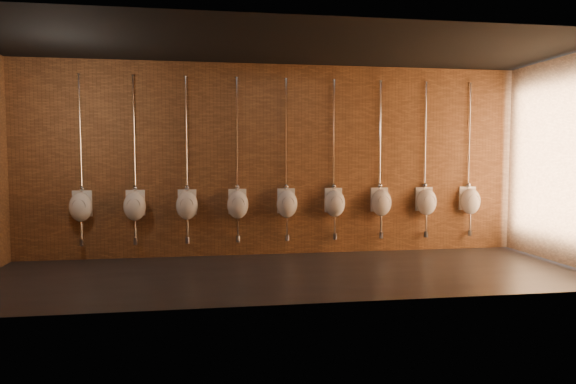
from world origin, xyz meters
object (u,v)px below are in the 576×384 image
urinal_2 (187,204)px  urinal_3 (238,204)px  urinal_0 (81,206)px  urinal_7 (426,201)px  urinal_4 (287,203)px  urinal_5 (335,202)px  urinal_6 (381,202)px  urinal_1 (135,205)px  urinal_8 (470,200)px

urinal_2 → urinal_3: (0.82, 0.00, 0.00)m
urinal_0 → urinal_7: size_ratio=1.00×
urinal_4 → urinal_2: bearing=180.0°
urinal_3 → urinal_4: 0.82m
urinal_7 → urinal_5: bearing=180.0°
urinal_2 → urinal_3: 0.82m
urinal_3 → urinal_7: (3.30, 0.00, 0.00)m
urinal_4 → urinal_7: size_ratio=1.00×
urinal_0 → urinal_6: size_ratio=1.00×
urinal_1 → urinal_5: 3.30m
urinal_1 → urinal_7: (4.94, 0.00, 0.00)m
urinal_3 → urinal_5: size_ratio=1.00×
urinal_5 → urinal_3: bearing=180.0°
urinal_3 → urinal_4: (0.82, 0.00, 0.00)m
urinal_8 → urinal_7: bearing=180.0°
urinal_6 → urinal_7: 0.82m
urinal_0 → urinal_4: 3.30m
urinal_5 → urinal_6: (0.82, 0.00, 0.00)m
urinal_2 → urinal_4: bearing=0.0°
urinal_2 → urinal_8: bearing=0.0°
urinal_7 → urinal_8: size_ratio=1.00×
urinal_1 → urinal_3: (1.65, 0.00, 0.00)m
urinal_0 → urinal_4: same height
urinal_5 → urinal_7: bearing=0.0°
urinal_1 → urinal_8: bearing=0.0°
urinal_2 → urinal_8: same height
urinal_2 → urinal_6: same height
urinal_5 → urinal_7: (1.65, 0.00, 0.00)m
urinal_7 → urinal_8: (0.82, 0.00, 0.00)m
urinal_2 → urinal_7: (4.12, 0.00, 0.00)m
urinal_6 → urinal_4: bearing=180.0°
urinal_3 → urinal_8: size_ratio=1.00×
urinal_6 → urinal_8: same height
urinal_5 → urinal_8: same height
urinal_3 → urinal_5: (1.65, 0.00, 0.00)m
urinal_0 → urinal_8: (6.59, 0.00, 0.00)m
urinal_0 → urinal_1: 0.82m
urinal_2 → urinal_7: same height
urinal_0 → urinal_3: bearing=0.0°
urinal_0 → urinal_8: size_ratio=1.00×
urinal_2 → urinal_8: 4.94m
urinal_8 → urinal_0: bearing=180.0°
urinal_2 → urinal_5: bearing=0.0°
urinal_1 → urinal_8: size_ratio=1.00×
urinal_1 → urinal_5: size_ratio=1.00×
urinal_7 → urinal_0: bearing=180.0°
urinal_4 → urinal_6: same height
urinal_4 → urinal_5: 0.82m
urinal_3 → urinal_4: size_ratio=1.00×
urinal_0 → urinal_4: bearing=0.0°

